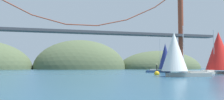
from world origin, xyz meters
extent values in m
plane|color=navy|center=(0.00, 0.00, 0.00)|extent=(360.00, 360.00, 0.00)
ellipsoid|color=#4C5B3D|center=(60.00, 135.00, 0.00)|extent=(58.37, 44.00, 25.02)
ellipsoid|color=#4C5B3D|center=(5.00, 135.00, 0.00)|extent=(58.12, 44.00, 36.83)
cylinder|color=brown|center=(52.98, 95.00, 21.61)|extent=(2.80, 2.80, 43.21)
cube|color=#47474C|center=(0.00, 95.00, 18.07)|extent=(141.97, 6.00, 1.20)
cylinder|color=brown|center=(-30.28, 95.00, 28.75)|extent=(15.35, 0.50, 7.68)
cylinder|color=brown|center=(-15.14, 95.00, 23.33)|extent=(15.25, 0.50, 4.10)
cylinder|color=brown|center=(0.00, 95.00, 21.52)|extent=(15.14, 0.50, 0.50)
cylinder|color=brown|center=(15.14, 95.00, 23.33)|extent=(15.25, 0.50, 4.10)
cylinder|color=brown|center=(30.28, 95.00, 28.75)|extent=(15.35, 0.50, 7.68)
cube|color=navy|center=(15.79, 45.96, 0.32)|extent=(7.27, 3.65, 0.65)
cube|color=beige|center=(14.57, 46.28, 0.83)|extent=(2.54, 1.99, 0.36)
cylinder|color=#B2B2B7|center=(16.46, 45.78, 5.27)|extent=(0.14, 0.14, 9.25)
cone|color=navy|center=(17.95, 45.39, 4.78)|extent=(5.02, 5.02, 7.66)
cube|color=#B7B2A8|center=(21.66, 29.13, 0.31)|extent=(8.77, 4.58, 0.63)
cube|color=beige|center=(20.19, 28.70, 0.81)|extent=(3.09, 2.43, 0.36)
cylinder|color=#B2B2B7|center=(22.47, 29.37, 5.62)|extent=(0.14, 0.14, 9.98)
cone|color=red|center=(24.26, 29.89, 5.59)|extent=(7.93, 7.93, 9.32)
cube|color=#B7B2A8|center=(8.14, 17.89, 0.34)|extent=(7.91, 3.80, 0.68)
cube|color=beige|center=(9.48, 17.59, 0.86)|extent=(2.74, 2.15, 0.36)
cylinder|color=#B2B2B7|center=(7.40, 18.06, 4.92)|extent=(0.14, 0.14, 8.46)
cone|color=white|center=(5.77, 18.43, 4.45)|extent=(5.53, 5.53, 6.93)
sphere|color=gold|center=(6.36, 26.90, 0.30)|extent=(1.10, 1.10, 1.10)
cylinder|color=black|center=(6.36, 26.90, 1.35)|extent=(0.20, 0.20, 1.60)
sphere|color=#F2EA99|center=(6.36, 26.90, 2.27)|extent=(0.24, 0.24, 0.24)
camera|label=1|loc=(-16.39, -20.96, 1.85)|focal=39.52mm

